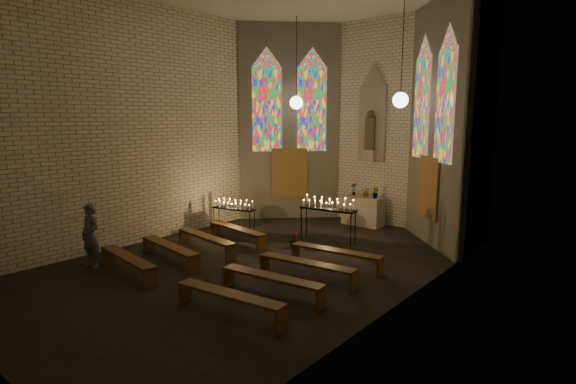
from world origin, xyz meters
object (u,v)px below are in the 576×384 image
(altar, at_px, (363,211))
(votive_stand_left, at_px, (234,206))
(aisle_flower_pot, at_px, (294,240))
(votive_stand_right, at_px, (328,206))
(visitor, at_px, (91,236))

(altar, xyz_separation_m, votive_stand_left, (-2.54, -3.72, 0.42))
(altar, relative_size, aisle_flower_pot, 3.10)
(votive_stand_right, height_order, visitor, visitor)
(visitor, bearing_deg, aisle_flower_pot, 51.98)
(aisle_flower_pot, xyz_separation_m, visitor, (-2.79, -4.59, 0.59))
(aisle_flower_pot, xyz_separation_m, votive_stand_right, (0.42, 1.09, 0.87))
(altar, bearing_deg, visitor, -109.64)
(altar, xyz_separation_m, aisle_flower_pot, (-0.14, -3.63, -0.27))
(votive_stand_right, relative_size, visitor, 1.10)
(votive_stand_right, bearing_deg, aisle_flower_pot, -119.72)
(aisle_flower_pot, bearing_deg, visitor, -121.31)
(votive_stand_right, bearing_deg, votive_stand_left, -165.91)
(votive_stand_left, bearing_deg, aisle_flower_pot, -10.47)
(aisle_flower_pot, bearing_deg, altar, 87.75)
(votive_stand_left, relative_size, visitor, 0.92)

